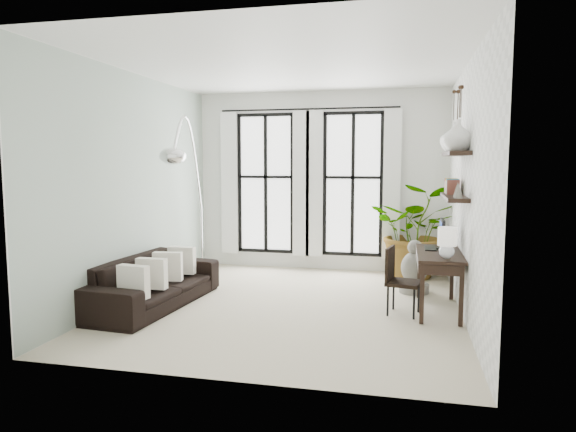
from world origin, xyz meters
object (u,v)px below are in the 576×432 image
(arc_lamp, at_px, (188,156))
(buddha, at_px, (414,271))
(desk, at_px, (439,257))
(desk_chair, at_px, (398,276))
(plant, at_px, (416,231))
(sofa, at_px, (154,282))

(arc_lamp, bearing_deg, buddha, 8.71)
(desk, bearing_deg, desk_chair, -161.79)
(plant, xyz_separation_m, desk, (0.24, -2.04, -0.07))
(arc_lamp, distance_m, buddha, 3.81)
(sofa, bearing_deg, plant, -48.89)
(sofa, distance_m, plant, 4.37)
(desk_chair, bearing_deg, desk, 29.54)
(desk_chair, xyz_separation_m, buddha, (0.23, 1.16, -0.16))
(plant, xyz_separation_m, buddha, (-0.04, -1.06, -0.46))
(plant, bearing_deg, sofa, -143.76)
(buddha, bearing_deg, arc_lamp, -171.29)
(desk, relative_size, buddha, 1.67)
(arc_lamp, bearing_deg, plant, 24.80)
(arc_lamp, bearing_deg, sofa, -95.84)
(arc_lamp, bearing_deg, desk_chair, -11.57)
(sofa, height_order, plant, plant)
(sofa, distance_m, desk_chair, 3.26)
(desk, height_order, buddha, desk)
(sofa, xyz_separation_m, desk_chair, (3.23, 0.36, 0.16))
(desk, distance_m, desk_chair, 0.59)
(desk, xyz_separation_m, arc_lamp, (-3.64, 0.47, 1.31))
(desk_chair, relative_size, arc_lamp, 0.33)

